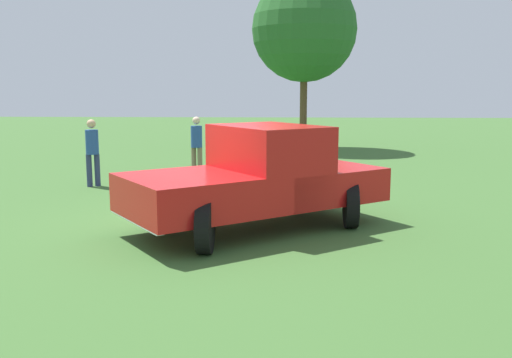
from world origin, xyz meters
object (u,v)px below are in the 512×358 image
Objects in this scene: pickup_truck at (262,175)px; person_bystander at (197,143)px; tree_far_center at (304,29)px; person_visitor at (92,149)px.

pickup_truck is 2.90× the size of person_bystander.
pickup_truck is 0.70× the size of tree_far_center.
tree_far_center reaches higher than person_bystander.
person_bystander is at bearing -107.10° from pickup_truck.
person_visitor is (1.93, -2.37, 0.01)m from person_bystander.
tree_far_center is at bearing -131.09° from pickup_truck.
person_visitor is (-4.18, -4.46, 0.01)m from pickup_truck.
tree_far_center reaches higher than person_visitor.
person_bystander is 9.06m from tree_far_center.
tree_far_center is at bearing 177.27° from person_bystander.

